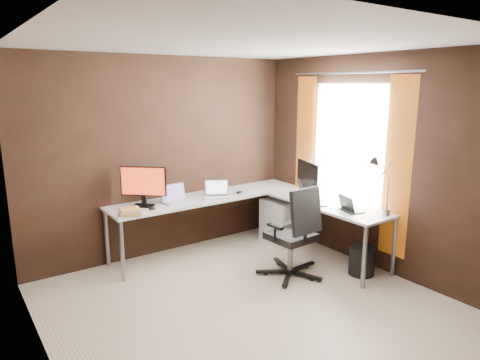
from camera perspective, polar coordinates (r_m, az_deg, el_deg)
name	(u,v)px	position (r m, az deg, el deg)	size (l,w,h in m)	color
room	(272,175)	(4.23, 4.28, 0.71)	(3.60, 3.60, 2.50)	beige
desk	(253,203)	(5.42, 1.76, -3.12)	(2.65, 2.25, 0.73)	white
drawer_pedestal	(282,221)	(5.96, 5.63, -5.49)	(0.42, 0.50, 0.60)	white
monitor_left	(143,184)	(5.17, -12.76, -0.52)	(0.43, 0.39, 0.48)	black
monitor_right	(308,177)	(5.53, 8.99, 0.40)	(0.22, 0.54, 0.46)	black
laptop_white	(176,198)	(5.32, -8.60, -2.43)	(0.33, 0.24, 0.21)	white
laptop_silver	(217,193)	(5.52, -3.10, -1.76)	(0.38, 0.35, 0.21)	silver
laptop_black_big	(308,198)	(5.32, 9.04, -2.32)	(0.48, 0.52, 0.28)	black
laptop_black_small	(350,208)	(5.05, 14.40, -3.58)	(0.26, 0.32, 0.19)	black
book_stack	(130,212)	(4.91, -14.48, -4.12)	(0.29, 0.26, 0.08)	tan
mouse_left	(152,208)	(5.05, -11.63, -3.74)	(0.09, 0.06, 0.03)	black
mouse_corner	(239,192)	(5.68, -0.08, -1.62)	(0.09, 0.06, 0.04)	black
desk_lamp	(380,179)	(4.90, 18.14, 0.15)	(0.20, 0.24, 0.65)	slate
office_chair	(293,250)	(4.95, 7.07, -9.26)	(0.59, 0.59, 1.06)	black
wastebasket	(362,260)	(5.20, 15.91, -10.28)	(0.29, 0.29, 0.34)	black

